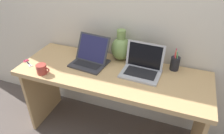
# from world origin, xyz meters

# --- Properties ---
(ground_plane) EXTENTS (6.00, 6.00, 0.00)m
(ground_plane) POSITION_xyz_m (0.00, 0.00, 0.00)
(ground_plane) COLOR #564C47
(back_wall) EXTENTS (4.40, 0.04, 2.40)m
(back_wall) POSITION_xyz_m (0.00, 0.34, 1.20)
(back_wall) COLOR beige
(back_wall) RESTS_ON ground
(desk) EXTENTS (1.64, 0.59, 0.75)m
(desk) POSITION_xyz_m (0.00, 0.00, 0.60)
(desk) COLOR tan
(desk) RESTS_ON ground
(laptop_left) EXTENTS (0.33, 0.29, 0.24)m
(laptop_left) POSITION_xyz_m (-0.23, 0.08, 0.82)
(laptop_left) COLOR #333338
(laptop_left) RESTS_ON desk
(laptop_right) EXTENTS (0.33, 0.26, 0.24)m
(laptop_right) POSITION_xyz_m (0.24, 0.09, 0.82)
(laptop_right) COLOR #B2B2B7
(laptop_right) RESTS_ON desk
(green_vase) EXTENTS (0.18, 0.18, 0.29)m
(green_vase) POSITION_xyz_m (0.00, 0.24, 0.87)
(green_vase) COLOR #75934C
(green_vase) RESTS_ON desk
(coffee_mug) EXTENTS (0.12, 0.09, 0.08)m
(coffee_mug) POSITION_xyz_m (-0.54, -0.22, 0.80)
(coffee_mug) COLOR #B23D33
(coffee_mug) RESTS_ON desk
(pen_cup) EXTENTS (0.08, 0.08, 0.19)m
(pen_cup) POSITION_xyz_m (0.49, 0.22, 0.82)
(pen_cup) COLOR black
(pen_cup) RESTS_ON desk
(scissors) EXTENTS (0.14, 0.10, 0.01)m
(scissors) POSITION_xyz_m (-0.78, -0.12, 0.76)
(scissors) COLOR #B7B7BC
(scissors) RESTS_ON desk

